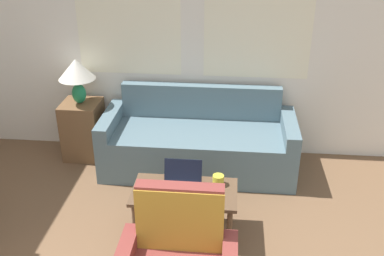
{
  "coord_description": "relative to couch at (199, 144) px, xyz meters",
  "views": [
    {
      "loc": [
        0.36,
        -0.77,
        2.54
      ],
      "look_at": [
        0.01,
        2.83,
        0.75
      ],
      "focal_mm": 42.0,
      "sensor_mm": 36.0,
      "label": 1
    }
  ],
  "objects": [
    {
      "name": "table_lamp",
      "position": [
        -1.29,
        0.12,
        0.72
      ],
      "size": [
        0.39,
        0.39,
        0.49
      ],
      "color": "#1E8451",
      "rests_on": "side_table"
    },
    {
      "name": "wall_back",
      "position": [
        -0.03,
        0.42,
        1.03
      ],
      "size": [
        6.37,
        0.06,
        2.6
      ],
      "color": "white",
      "rests_on": "ground_plane"
    },
    {
      "name": "coffee_table",
      "position": [
        -0.03,
        -1.12,
        0.1
      ],
      "size": [
        0.87,
        0.47,
        0.43
      ],
      "color": "brown",
      "rests_on": "ground_plane"
    },
    {
      "name": "cup_navy",
      "position": [
        0.25,
        -1.0,
        0.2
      ],
      "size": [
        0.1,
        0.1,
        0.09
      ],
      "color": "gold",
      "rests_on": "coffee_table"
    },
    {
      "name": "laptop",
      "position": [
        -0.05,
        -1.08,
        0.21
      ],
      "size": [
        0.32,
        0.26,
        0.22
      ],
      "color": "#B7B7BC",
      "rests_on": "coffee_table"
    },
    {
      "name": "couch",
      "position": [
        0.0,
        0.0,
        0.0
      ],
      "size": [
        2.0,
        0.8,
        0.83
      ],
      "color": "slate",
      "rests_on": "ground_plane"
    },
    {
      "name": "side_table",
      "position": [
        -1.29,
        0.12,
        0.05
      ],
      "size": [
        0.41,
        0.41,
        0.64
      ],
      "color": "brown",
      "rests_on": "ground_plane"
    },
    {
      "name": "cup_yellow",
      "position": [
        -0.39,
        -1.17,
        0.19
      ],
      "size": [
        0.07,
        0.07,
        0.07
      ],
      "color": "teal",
      "rests_on": "coffee_table"
    },
    {
      "name": "cup_white",
      "position": [
        -0.31,
        -1.23,
        0.2
      ],
      "size": [
        0.07,
        0.07,
        0.08
      ],
      "color": "white",
      "rests_on": "coffee_table"
    }
  ]
}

